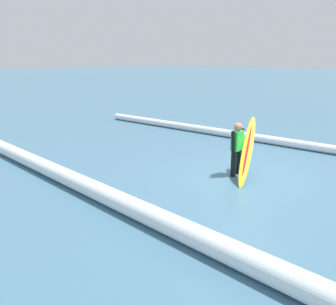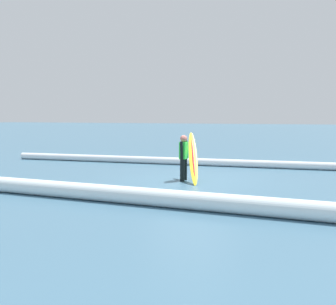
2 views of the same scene
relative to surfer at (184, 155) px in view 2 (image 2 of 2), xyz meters
name	(u,v)px [view 2 (image 2 of 2)]	position (x,y,z in m)	size (l,w,h in m)	color
ground_plane	(191,180)	(-0.19, -0.17, -0.81)	(178.57, 178.57, 0.00)	#416A83
surfer	(184,155)	(0.00, 0.00, 0.00)	(0.22, 0.59, 1.44)	black
surfboard	(193,157)	(-0.31, -0.01, -0.06)	(0.89, 1.69, 1.52)	yellow
wave_crest_foreground	(220,163)	(-0.23, -3.91, -0.66)	(0.30, 0.30, 18.89)	white
wave_crest_midground	(90,192)	(1.19, 3.56, -0.61)	(0.40, 0.40, 23.00)	white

